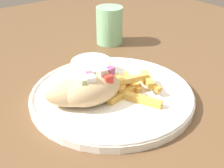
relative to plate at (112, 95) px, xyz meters
name	(u,v)px	position (x,y,z in m)	size (l,w,h in m)	color
table	(107,110)	(0.02, 0.04, -0.07)	(1.42, 1.42, 0.71)	brown
plate	(112,95)	(0.00, 0.00, 0.00)	(0.32, 0.32, 0.02)	white
pita_sandwich_near	(93,89)	(-0.05, 0.00, 0.03)	(0.12, 0.08, 0.07)	tan
pita_sandwich_far	(77,92)	(-0.07, 0.01, 0.03)	(0.13, 0.11, 0.06)	tan
fries_pile	(127,87)	(0.03, -0.01, 0.01)	(0.13, 0.16, 0.03)	#E5B251
sauce_ramekin	(91,67)	(0.01, 0.09, 0.02)	(0.09, 0.09, 0.03)	white
water_glass	(110,27)	(0.18, 0.24, 0.04)	(0.07, 0.07, 0.10)	#8CCC93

